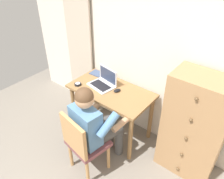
% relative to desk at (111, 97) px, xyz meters
% --- Properties ---
extents(wall_back, '(4.80, 0.05, 2.50)m').
position_rel_desk_xyz_m(wall_back, '(0.55, 0.37, 0.62)').
color(wall_back, beige).
rests_on(wall_back, ground_plane).
extents(curtain_panel, '(0.50, 0.03, 2.23)m').
position_rel_desk_xyz_m(curtain_panel, '(-0.86, 0.30, 0.49)').
color(curtain_panel, '#BCAD99').
rests_on(curtain_panel, ground_plane).
extents(desk, '(1.12, 0.60, 0.75)m').
position_rel_desk_xyz_m(desk, '(0.00, 0.00, 0.00)').
color(desk, olive).
rests_on(desk, ground_plane).
extents(dresser, '(0.65, 0.43, 1.30)m').
position_rel_desk_xyz_m(dresser, '(1.11, 0.11, 0.02)').
color(dresser, '#9E754C').
rests_on(dresser, ground_plane).
extents(chair, '(0.48, 0.46, 0.87)m').
position_rel_desk_xyz_m(chair, '(0.18, -0.72, -0.14)').
color(chair, brown).
rests_on(chair, ground_plane).
extents(person_seated, '(0.59, 0.62, 1.19)m').
position_rel_desk_xyz_m(person_seated, '(0.21, -0.54, 0.04)').
color(person_seated, '#4C4C4C').
rests_on(person_seated, ground_plane).
extents(laptop, '(0.38, 0.30, 0.24)m').
position_rel_desk_xyz_m(laptop, '(-0.15, 0.02, 0.17)').
color(laptop, silver).
rests_on(laptop, desk).
extents(computer_mouse, '(0.09, 0.11, 0.03)m').
position_rel_desk_xyz_m(computer_mouse, '(0.09, 0.02, 0.14)').
color(computer_mouse, black).
rests_on(computer_mouse, desk).
extents(desk_clock, '(0.09, 0.09, 0.03)m').
position_rel_desk_xyz_m(desk_clock, '(-0.42, -0.19, 0.13)').
color(desk_clock, black).
rests_on(desk_clock, desk).
extents(notebook_pad, '(0.22, 0.16, 0.01)m').
position_rel_desk_xyz_m(notebook_pad, '(-0.42, 0.20, 0.13)').
color(notebook_pad, '#3D4C6B').
rests_on(notebook_pad, desk).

